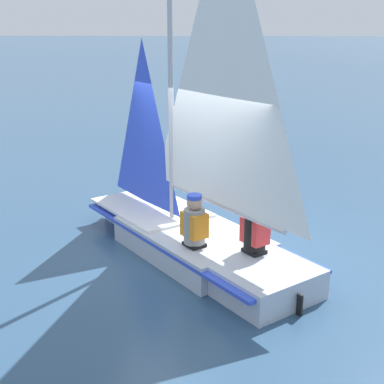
% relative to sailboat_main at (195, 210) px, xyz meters
% --- Properties ---
extents(ground_plane, '(260.00, 260.00, 0.00)m').
position_rel_sailboat_main_xyz_m(ground_plane, '(0.05, 0.04, -0.74)').
color(ground_plane, '#2D4C6B').
extents(sailboat_main, '(4.18, 3.82, 5.10)m').
position_rel_sailboat_main_xyz_m(sailboat_main, '(0.00, 0.00, 0.00)').
color(sailboat_main, '#B2BCCC').
rests_on(sailboat_main, ground_plane).
extents(sailor_helm, '(0.43, 0.42, 1.16)m').
position_rel_sailboat_main_xyz_m(sailor_helm, '(-0.57, -0.04, -0.11)').
color(sailor_helm, black).
rests_on(sailor_helm, ground_plane).
extents(sailor_crew, '(0.43, 0.42, 1.16)m').
position_rel_sailboat_main_xyz_m(sailor_crew, '(-0.74, -0.87, -0.11)').
color(sailor_crew, black).
rests_on(sailor_crew, ground_plane).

